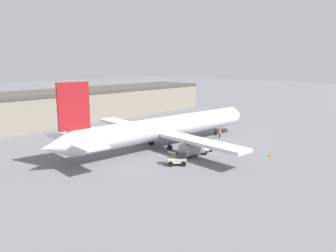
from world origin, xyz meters
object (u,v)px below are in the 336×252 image
object	(u,v)px
belt_loader_truck	(178,158)
airplane	(163,128)
ground_crew_worker	(220,133)
safety_cone_near	(270,155)
baggage_tug	(204,146)

from	to	relation	value
belt_loader_truck	airplane	bearing A→B (deg)	99.08
airplane	ground_crew_worker	xyz separation A→B (m)	(11.98, -3.19, -2.29)
belt_loader_truck	safety_cone_near	bearing A→B (deg)	12.26
safety_cone_near	belt_loader_truck	bearing A→B (deg)	147.85
baggage_tug	safety_cone_near	xyz separation A→B (m)	(4.51, -8.88, -0.66)
baggage_tug	safety_cone_near	world-z (taller)	baggage_tug
baggage_tug	belt_loader_truck	world-z (taller)	baggage_tug
ground_crew_worker	belt_loader_truck	bearing A→B (deg)	-146.10
airplane	baggage_tug	size ratio (longest dim) A/B	12.28
ground_crew_worker	baggage_tug	xyz separation A→B (m)	(-9.95, -3.64, 0.05)
safety_cone_near	ground_crew_worker	bearing A→B (deg)	66.51
belt_loader_truck	baggage_tug	bearing A→B (deg)	53.20
baggage_tug	belt_loader_truck	distance (m)	7.81
airplane	safety_cone_near	bearing A→B (deg)	-61.70
ground_crew_worker	belt_loader_truck	size ratio (longest dim) A/B	0.53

